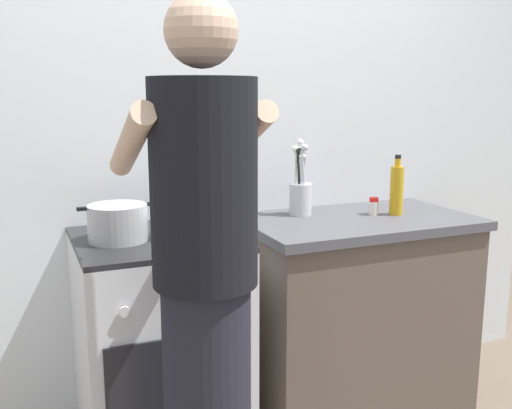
# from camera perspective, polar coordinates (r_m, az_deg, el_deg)

# --- Properties ---
(back_wall) EXTENTS (3.20, 0.10, 2.50)m
(back_wall) POSITION_cam_1_polar(r_m,az_deg,el_deg) (2.68, -0.19, 6.92)
(back_wall) COLOR silver
(back_wall) RESTS_ON ground
(countertop) EXTENTS (1.00, 0.60, 0.90)m
(countertop) POSITION_cam_1_polar(r_m,az_deg,el_deg) (2.72, 9.69, -10.52)
(countertop) COLOR brown
(countertop) RESTS_ON ground
(stove_range) EXTENTS (0.60, 0.62, 0.90)m
(stove_range) POSITION_cam_1_polar(r_m,az_deg,el_deg) (2.39, -9.42, -13.68)
(stove_range) COLOR silver
(stove_range) RESTS_ON ground
(pot) EXTENTS (0.28, 0.22, 0.14)m
(pot) POSITION_cam_1_polar(r_m,az_deg,el_deg) (2.19, -13.38, -1.75)
(pot) COLOR #B2B2B7
(pot) RESTS_ON stove_range
(mixing_bowl) EXTENTS (0.28, 0.28, 0.08)m
(mixing_bowl) POSITION_cam_1_polar(r_m,az_deg,el_deg) (2.22, -6.04, -1.93)
(mixing_bowl) COLOR #B7B7BC
(mixing_bowl) RESTS_ON stove_range
(utensil_crock) EXTENTS (0.10, 0.10, 0.34)m
(utensil_crock) POSITION_cam_1_polar(r_m,az_deg,el_deg) (2.59, 4.36, 1.26)
(utensil_crock) COLOR silver
(utensil_crock) RESTS_ON countertop
(spice_bottle) EXTENTS (0.04, 0.04, 0.08)m
(spice_bottle) POSITION_cam_1_polar(r_m,az_deg,el_deg) (2.64, 11.44, -0.19)
(spice_bottle) COLOR silver
(spice_bottle) RESTS_ON countertop
(oil_bottle) EXTENTS (0.06, 0.06, 0.27)m
(oil_bottle) POSITION_cam_1_polar(r_m,az_deg,el_deg) (2.66, 13.60, 1.45)
(oil_bottle) COLOR gold
(oil_bottle) RESTS_ON countertop
(person) EXTENTS (0.41, 0.50, 1.70)m
(person) POSITION_cam_1_polar(r_m,az_deg,el_deg) (1.71, -4.99, -8.91)
(person) COLOR black
(person) RESTS_ON ground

